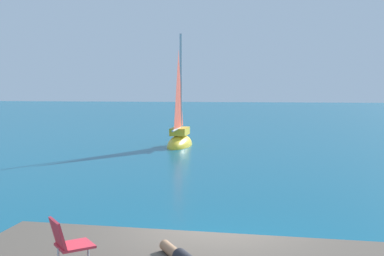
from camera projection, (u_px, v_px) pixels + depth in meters
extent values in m
ellipsoid|color=yellow|center=(180.00, 146.00, 29.02)|extent=(1.51, 3.80, 1.28)
cube|color=yellow|center=(180.00, 131.00, 28.94)|extent=(1.00, 1.68, 0.42)
cylinder|color=#B7B7BC|center=(181.00, 84.00, 29.03)|extent=(0.14, 0.14, 5.82)
cylinder|color=#B2B2B7|center=(177.00, 129.00, 28.13)|extent=(0.26, 2.33, 0.11)
pyramid|color=#DB4C38|center=(179.00, 89.00, 28.42)|extent=(0.19, 1.86, 4.42)
cylinder|color=#9E704C|center=(172.00, 251.00, 8.21)|extent=(0.51, 0.69, 0.18)
cube|color=#E03342|center=(75.00, 245.00, 7.70)|extent=(0.70, 0.70, 0.04)
cube|color=#E03342|center=(58.00, 234.00, 7.55)|extent=(0.41, 0.47, 0.45)
cylinder|color=silver|center=(88.00, 254.00, 7.83)|extent=(0.04, 0.04, 0.35)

